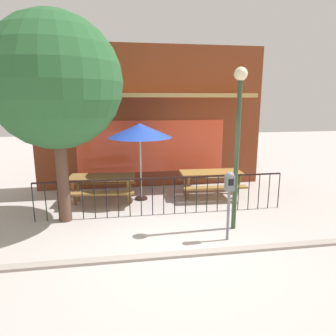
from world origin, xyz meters
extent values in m
plane|color=#AFA5A0|center=(0.00, 0.00, 0.00)|extent=(40.00, 40.00, 0.00)
cube|color=#552519|center=(0.00, 4.58, 0.00)|extent=(7.42, 0.54, 0.01)
cube|color=brown|center=(0.00, 4.58, 2.27)|extent=(7.42, 0.50, 4.55)
cube|color=#E54C2D|center=(0.00, 4.32, 1.35)|extent=(4.82, 0.02, 1.70)
cube|color=tan|center=(0.00, 3.86, 2.98)|extent=(6.30, 0.95, 0.12)
cube|color=black|center=(0.00, 1.69, 0.95)|extent=(6.23, 0.04, 0.04)
cylinder|color=black|center=(-3.11, 1.69, 0.47)|extent=(0.02, 0.02, 0.95)
cylinder|color=black|center=(-2.83, 1.69, 0.47)|extent=(0.02, 0.02, 0.95)
cylinder|color=black|center=(-2.55, 1.69, 0.47)|extent=(0.02, 0.02, 0.95)
cylinder|color=black|center=(-2.27, 1.69, 0.47)|extent=(0.02, 0.02, 0.95)
cylinder|color=black|center=(-1.98, 1.69, 0.47)|extent=(0.02, 0.02, 0.95)
cylinder|color=black|center=(-1.70, 1.69, 0.47)|extent=(0.02, 0.02, 0.95)
cylinder|color=black|center=(-1.42, 1.69, 0.47)|extent=(0.02, 0.02, 0.95)
cylinder|color=black|center=(-1.13, 1.69, 0.47)|extent=(0.02, 0.02, 0.95)
cylinder|color=black|center=(-0.85, 1.69, 0.47)|extent=(0.02, 0.02, 0.95)
cylinder|color=black|center=(-0.57, 1.69, 0.47)|extent=(0.02, 0.02, 0.95)
cylinder|color=black|center=(-0.28, 1.69, 0.47)|extent=(0.02, 0.02, 0.95)
cylinder|color=black|center=(0.00, 1.69, 0.47)|extent=(0.02, 0.02, 0.95)
cylinder|color=black|center=(0.28, 1.69, 0.47)|extent=(0.02, 0.02, 0.95)
cylinder|color=black|center=(0.57, 1.69, 0.47)|extent=(0.02, 0.02, 0.95)
cylinder|color=black|center=(0.85, 1.69, 0.47)|extent=(0.02, 0.02, 0.95)
cylinder|color=black|center=(1.13, 1.69, 0.47)|extent=(0.02, 0.02, 0.95)
cylinder|color=black|center=(1.42, 1.69, 0.47)|extent=(0.02, 0.02, 0.95)
cylinder|color=black|center=(1.70, 1.69, 0.47)|extent=(0.02, 0.02, 0.95)
cylinder|color=black|center=(1.98, 1.69, 0.47)|extent=(0.02, 0.02, 0.95)
cylinder|color=black|center=(2.27, 1.69, 0.47)|extent=(0.02, 0.02, 0.95)
cylinder|color=black|center=(2.55, 1.69, 0.47)|extent=(0.02, 0.02, 0.95)
cylinder|color=black|center=(2.83, 1.69, 0.47)|extent=(0.02, 0.02, 0.95)
cylinder|color=black|center=(3.11, 1.69, 0.47)|extent=(0.02, 0.02, 0.95)
cube|color=olive|center=(-1.56, 2.85, 0.74)|extent=(1.86, 0.92, 0.07)
cube|color=olive|center=(-1.61, 2.31, 0.44)|extent=(1.82, 0.42, 0.05)
cube|color=brown|center=(-1.51, 3.40, 0.44)|extent=(1.82, 0.42, 0.05)
cube|color=brown|center=(-2.32, 2.64, 0.37)|extent=(0.10, 0.35, 0.78)
cube|color=brown|center=(-2.27, 3.20, 0.37)|extent=(0.10, 0.35, 0.78)
cube|color=brown|center=(-0.85, 2.51, 0.37)|extent=(0.10, 0.35, 0.78)
cube|color=brown|center=(-0.80, 3.07, 0.37)|extent=(0.10, 0.35, 0.78)
cube|color=olive|center=(1.59, 2.89, 0.74)|extent=(1.83, 0.82, 0.07)
cube|color=olive|center=(1.57, 2.34, 0.44)|extent=(1.81, 0.32, 0.05)
cube|color=olive|center=(1.61, 3.44, 0.44)|extent=(1.81, 0.32, 0.05)
cube|color=brown|center=(0.84, 2.64, 0.37)|extent=(0.08, 0.35, 0.78)
cube|color=brown|center=(0.86, 3.20, 0.37)|extent=(0.08, 0.35, 0.78)
cube|color=brown|center=(2.32, 2.59, 0.37)|extent=(0.08, 0.35, 0.78)
cube|color=brown|center=(2.34, 3.14, 0.37)|extent=(0.08, 0.35, 0.78)
cylinder|color=black|center=(-0.47, 2.98, 0.03)|extent=(0.36, 0.36, 0.05)
cylinder|color=#B7BFA8|center=(-0.47, 2.98, 1.08)|extent=(0.04, 0.04, 2.16)
cone|color=blue|center=(-0.47, 2.98, 2.01)|extent=(1.79, 1.79, 0.39)
cylinder|color=slate|center=(1.10, 0.04, 0.53)|extent=(0.06, 0.06, 1.07)
cube|color=slate|center=(1.10, 0.04, 1.22)|extent=(0.18, 0.14, 0.31)
sphere|color=slate|center=(1.10, 0.04, 1.37)|extent=(0.17, 0.17, 0.17)
cube|color=black|center=(1.10, -0.03, 1.26)|extent=(0.11, 0.01, 0.13)
cylinder|color=brown|center=(-2.39, 1.65, 1.21)|extent=(0.28, 0.28, 2.42)
sphere|color=#295B30|center=(-2.39, 1.65, 3.23)|extent=(2.94, 2.94, 2.94)
cylinder|color=#2D442C|center=(1.43, 0.58, 1.62)|extent=(0.10, 0.10, 3.25)
sphere|color=beige|center=(1.43, 0.58, 3.37)|extent=(0.28, 0.28, 0.28)
cube|color=gray|center=(0.00, -0.47, 0.00)|extent=(10.38, 0.20, 0.11)
camera|label=1|loc=(-1.06, -5.59, 2.86)|focal=32.72mm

